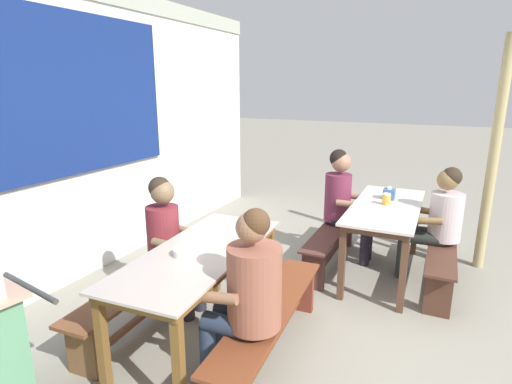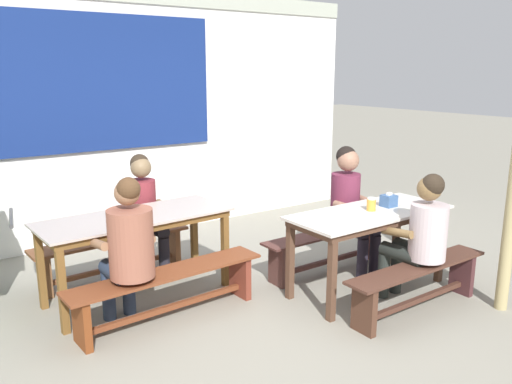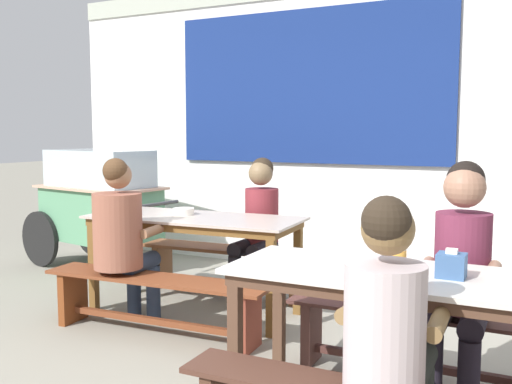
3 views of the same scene
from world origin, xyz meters
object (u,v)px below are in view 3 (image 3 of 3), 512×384
object	(u,v)px
person_right_near_table	(461,265)
person_center_facing	(258,221)
person_left_back_turned	(122,233)
food_cart	(99,199)
tissue_box	(451,265)
dining_table_far	(194,226)
bench_far_front	(155,296)
bench_near_back	(415,336)
soup_bowl	(184,211)
dining_table_near	(394,289)
condiment_jar	(397,260)
person_near_front	(389,325)
bench_far_back	(226,262)

from	to	relation	value
person_right_near_table	person_center_facing	bearing A→B (deg)	148.28
person_right_near_table	person_left_back_turned	xyz separation A→B (m)	(-2.37, 0.04, -0.02)
food_cart	tissue_box	size ratio (longest dim) A/B	13.35
dining_table_far	bench_far_front	bearing A→B (deg)	-86.46
dining_table_far	tissue_box	xyz separation A→B (m)	(2.12, -1.07, 0.14)
dining_table_far	person_right_near_table	xyz separation A→B (m)	(2.09, -0.58, 0.03)
bench_near_back	soup_bowl	bearing A→B (deg)	164.19
dining_table_near	condiment_jar	bearing A→B (deg)	21.90
bench_far_front	person_near_front	bearing A→B (deg)	-27.76
bench_near_back	bench_far_front	bearing A→B (deg)	-178.20
food_cart	person_near_front	bearing A→B (deg)	-33.17
food_cart	condiment_jar	bearing A→B (deg)	-27.98
dining_table_near	person_near_front	size ratio (longest dim) A/B	1.34
person_near_front	soup_bowl	bearing A→B (deg)	142.03
bench_near_back	food_cart	bearing A→B (deg)	159.39
dining_table_far	food_cart	world-z (taller)	food_cart
bench_far_front	dining_table_far	bearing A→B (deg)	93.54
tissue_box	person_near_front	bearing A→B (deg)	-107.48
person_center_facing	person_right_near_table	world-z (taller)	person_right_near_table
dining_table_far	bench_near_back	size ratio (longest dim) A/B	1.15
person_near_front	person_left_back_turned	bearing A→B (deg)	154.94
dining_table_far	soup_bowl	world-z (taller)	soup_bowl
bench_near_back	food_cart	distance (m)	3.87
person_near_front	person_right_near_table	bearing A→B (deg)	82.08
bench_far_back	person_near_front	size ratio (longest dim) A/B	1.32
dining_table_far	bench_near_back	distance (m)	1.97
soup_bowl	person_left_back_turned	bearing A→B (deg)	-104.02
bench_far_back	person_left_back_turned	bearing A→B (deg)	-102.22
person_left_back_turned	condiment_jar	world-z (taller)	person_left_back_turned
person_near_front	dining_table_near	bearing A→B (deg)	101.30
food_cart	tissue_box	world-z (taller)	food_cart
person_right_near_table	person_left_back_turned	world-z (taller)	person_right_near_table
food_cart	person_center_facing	xyz separation A→B (m)	(2.05, -0.31, -0.04)
bench_far_front	person_left_back_turned	size ratio (longest dim) A/B	1.38
person_center_facing	person_right_near_table	bearing A→B (deg)	-31.72
dining_table_far	person_near_front	bearing A→B (deg)	-38.98
dining_table_near	bench_far_back	xyz separation A→B (m)	(-1.89, 1.66, -0.41)
person_right_near_table	dining_table_near	bearing A→B (deg)	-115.20
person_near_front	tissue_box	bearing A→B (deg)	72.52
bench_far_back	person_left_back_turned	distance (m)	1.21
dining_table_far	condiment_jar	size ratio (longest dim) A/B	14.18
bench_far_front	person_right_near_table	size ratio (longest dim) A/B	1.34
bench_near_back	condiment_jar	distance (m)	0.80
dining_table_far	condiment_jar	xyz separation A→B (m)	(1.87, -1.08, 0.14)
bench_far_front	person_right_near_table	xyz separation A→B (m)	(2.06, -0.01, 0.45)
bench_near_back	tissue_box	xyz separation A→B (m)	(0.27, -0.56, 0.56)
person_left_back_turned	condiment_jar	xyz separation A→B (m)	(2.14, -0.54, 0.13)
bench_near_back	dining_table_near	bearing A→B (deg)	-89.19
bench_far_back	condiment_jar	xyz separation A→B (m)	(1.90, -1.65, 0.55)
person_center_facing	person_left_back_turned	xyz separation A→B (m)	(-0.58, -1.06, 0.02)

